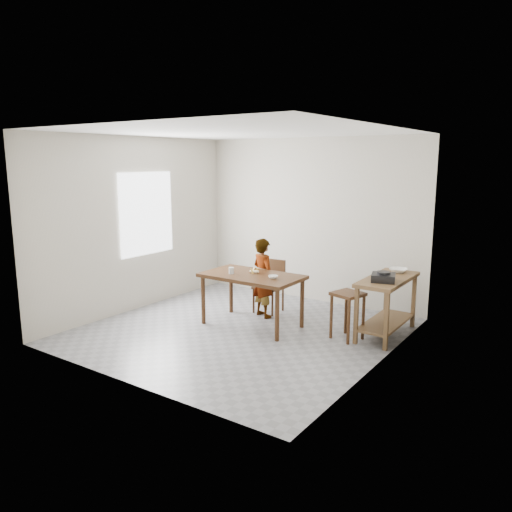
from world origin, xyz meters
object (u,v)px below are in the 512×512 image
Objects in this scene: child at (263,278)px; dining_chair at (268,287)px; stool at (347,316)px; prep_counter at (386,306)px; dining_table at (252,300)px.

child is 1.48× the size of dining_chair.
dining_chair reaches higher than stool.
prep_counter is at bearing -2.69° from dining_chair.
stool is at bearing -18.43° from dining_chair.
prep_counter is at bearing 22.15° from dining_table.
child is 1.89× the size of stool.
stool is (1.52, -0.41, -0.09)m from dining_chair.
stool is (-0.37, -0.43, -0.08)m from prep_counter.
dining_table is at bearing -157.85° from prep_counter.
dining_table is 1.73× the size of dining_chair.
dining_table is 1.38m from stool.
child is at bearing -172.12° from prep_counter.
stool is (1.35, 0.27, -0.06)m from dining_table.
prep_counter is 1.00× the size of child.
prep_counter is 0.57m from stool.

